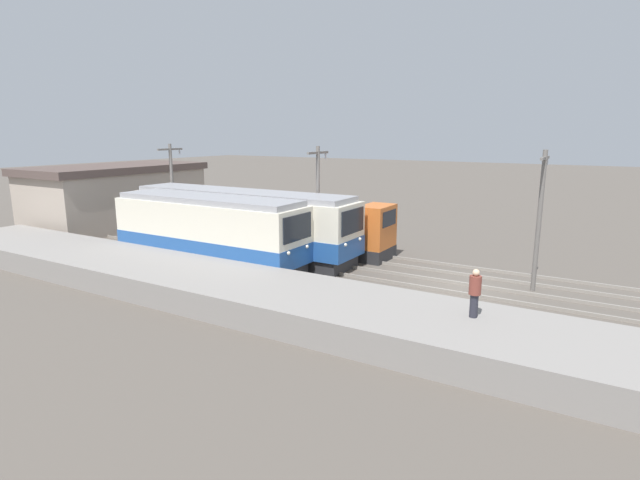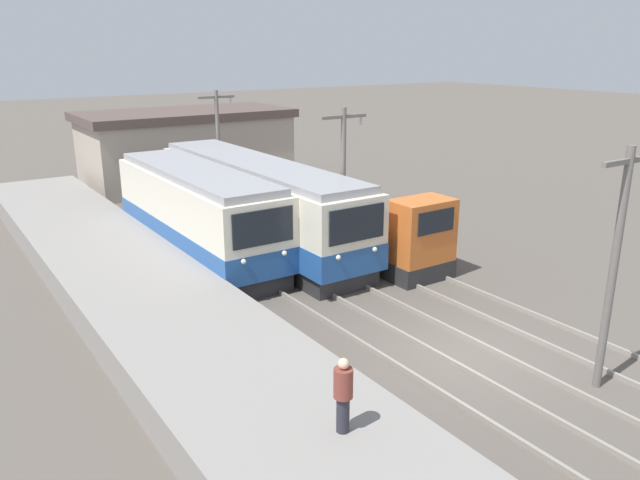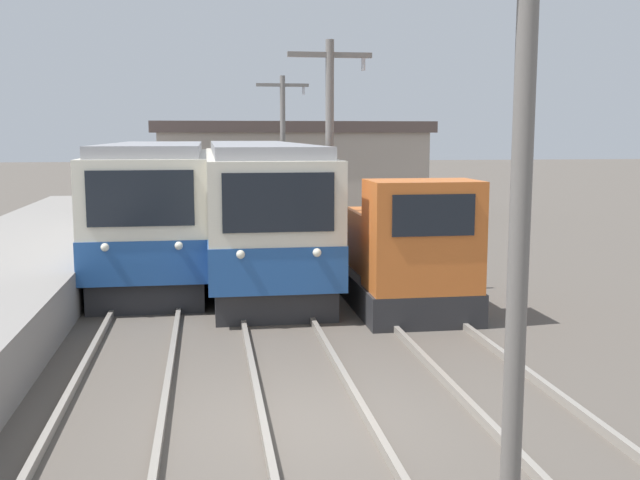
{
  "view_description": "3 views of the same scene",
  "coord_description": "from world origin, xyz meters",
  "px_view_note": "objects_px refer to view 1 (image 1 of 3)",
  "views": [
    {
      "loc": [
        -21.12,
        -5.75,
        6.8
      ],
      "look_at": [
        -0.53,
        6.57,
        1.63
      ],
      "focal_mm": 28.0,
      "sensor_mm": 36.0,
      "label": 1
    },
    {
      "loc": [
        -11.94,
        -10.74,
        8.26
      ],
      "look_at": [
        -0.12,
        6.88,
        1.64
      ],
      "focal_mm": 35.0,
      "sensor_mm": 36.0,
      "label": 2
    },
    {
      "loc": [
        -1.2,
        -9.63,
        3.95
      ],
      "look_at": [
        1.29,
        6.82,
        1.58
      ],
      "focal_mm": 42.0,
      "sensor_mm": 36.0,
      "label": 3
    }
  ],
  "objects_px": {
    "catenary_mast_far": "(172,187)",
    "catenary_mast_near": "(540,215)",
    "shunting_locomotive": "(355,235)",
    "person_on_platform": "(475,291)",
    "commuter_train_center": "(241,226)",
    "commuter_train_left": "(210,235)",
    "catenary_mast_mid": "(318,198)"
  },
  "relations": [
    {
      "from": "person_on_platform",
      "to": "commuter_train_left",
      "type": "bearing_deg",
      "value": 77.65
    },
    {
      "from": "catenary_mast_far",
      "to": "person_on_platform",
      "type": "height_order",
      "value": "catenary_mast_far"
    },
    {
      "from": "catenary_mast_near",
      "to": "catenary_mast_mid",
      "type": "bearing_deg",
      "value": 90.0
    },
    {
      "from": "shunting_locomotive",
      "to": "catenary_mast_near",
      "type": "relative_size",
      "value": 0.76
    },
    {
      "from": "shunting_locomotive",
      "to": "person_on_platform",
      "type": "relative_size",
      "value": 2.93
    },
    {
      "from": "commuter_train_center",
      "to": "catenary_mast_far",
      "type": "relative_size",
      "value": 2.32
    },
    {
      "from": "commuter_train_center",
      "to": "catenary_mast_near",
      "type": "distance_m",
      "value": 15.38
    },
    {
      "from": "commuter_train_center",
      "to": "catenary_mast_mid",
      "type": "xyz_separation_m",
      "value": [
        1.51,
        -4.17,
        1.66
      ]
    },
    {
      "from": "shunting_locomotive",
      "to": "catenary_mast_near",
      "type": "bearing_deg",
      "value": -98.86
    },
    {
      "from": "commuter_train_left",
      "to": "shunting_locomotive",
      "type": "bearing_deg",
      "value": -42.78
    },
    {
      "from": "shunting_locomotive",
      "to": "catenary_mast_far",
      "type": "xyz_separation_m",
      "value": [
        -1.49,
        12.52,
        2.16
      ]
    },
    {
      "from": "catenary_mast_near",
      "to": "catenary_mast_far",
      "type": "bearing_deg",
      "value": 90.0
    },
    {
      "from": "shunting_locomotive",
      "to": "catenary_mast_far",
      "type": "relative_size",
      "value": 0.76
    },
    {
      "from": "commuter_train_left",
      "to": "person_on_platform",
      "type": "relative_size",
      "value": 6.88
    },
    {
      "from": "catenary_mast_far",
      "to": "shunting_locomotive",
      "type": "bearing_deg",
      "value": -83.21
    },
    {
      "from": "catenary_mast_far",
      "to": "catenary_mast_near",
      "type": "bearing_deg",
      "value": -90.0
    },
    {
      "from": "catenary_mast_near",
      "to": "catenary_mast_far",
      "type": "height_order",
      "value": "same"
    },
    {
      "from": "person_on_platform",
      "to": "catenary_mast_near",
      "type": "bearing_deg",
      "value": -6.08
    },
    {
      "from": "commuter_train_left",
      "to": "catenary_mast_far",
      "type": "height_order",
      "value": "catenary_mast_far"
    },
    {
      "from": "commuter_train_left",
      "to": "shunting_locomotive",
      "type": "distance_m",
      "value": 7.92
    },
    {
      "from": "commuter_train_left",
      "to": "catenary_mast_far",
      "type": "distance_m",
      "value": 8.52
    },
    {
      "from": "commuter_train_left",
      "to": "catenary_mast_far",
      "type": "bearing_deg",
      "value": 58.95
    },
    {
      "from": "shunting_locomotive",
      "to": "person_on_platform",
      "type": "xyz_separation_m",
      "value": [
        -8.9,
        -8.78,
        0.69
      ]
    },
    {
      "from": "commuter_train_left",
      "to": "commuter_train_center",
      "type": "height_order",
      "value": "commuter_train_left"
    },
    {
      "from": "commuter_train_center",
      "to": "catenary_mast_near",
      "type": "height_order",
      "value": "catenary_mast_near"
    },
    {
      "from": "catenary_mast_near",
      "to": "catenary_mast_far",
      "type": "xyz_separation_m",
      "value": [
        0.0,
        22.09,
        0.0
      ]
    },
    {
      "from": "commuter_train_left",
      "to": "person_on_platform",
      "type": "bearing_deg",
      "value": -102.35
    },
    {
      "from": "catenary_mast_near",
      "to": "person_on_platform",
      "type": "xyz_separation_m",
      "value": [
        -7.41,
        0.79,
        -1.47
      ]
    },
    {
      "from": "commuter_train_center",
      "to": "catenary_mast_mid",
      "type": "height_order",
      "value": "catenary_mast_mid"
    },
    {
      "from": "catenary_mast_far",
      "to": "commuter_train_center",
      "type": "bearing_deg",
      "value": -102.37
    },
    {
      "from": "catenary_mast_mid",
      "to": "commuter_train_left",
      "type": "bearing_deg",
      "value": 137.93
    },
    {
      "from": "shunting_locomotive",
      "to": "commuter_train_center",
      "type": "bearing_deg",
      "value": 117.98
    }
  ]
}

